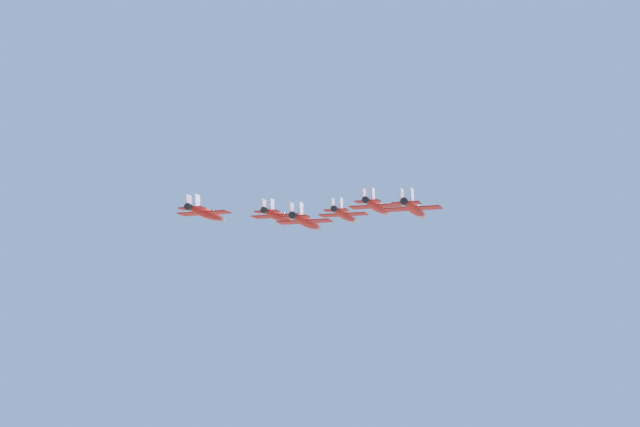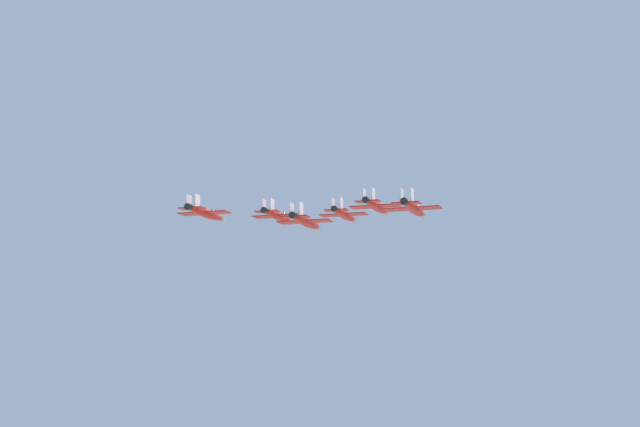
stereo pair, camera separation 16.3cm
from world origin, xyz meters
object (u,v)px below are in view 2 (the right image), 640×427
at_px(jet_left_outer, 206,213).
at_px(jet_right_outer, 414,208).
at_px(jet_left_wingman, 278,216).
at_px(jet_slot_rear, 306,221).
at_px(jet_lead, 345,214).
at_px(jet_right_wingman, 377,206).

height_order(jet_left_outer, jet_right_outer, jet_left_outer).
height_order(jet_left_wingman, jet_left_outer, jet_left_wingman).
bearing_deg(jet_slot_rear, jet_lead, -0.96).
xyz_separation_m(jet_left_wingman, jet_left_outer, (13.84, 10.76, -0.87)).
bearing_deg(jet_lead, jet_right_outer, -140.63).
xyz_separation_m(jet_left_wingman, jet_right_wingman, (-22.23, 4.63, 0.89)).
bearing_deg(jet_lead, jet_left_outer, 138.64).
bearing_deg(jet_left_wingman, jet_right_wingman, -89.52).
distance_m(jet_left_wingman, jet_slot_rear, 17.95).
xyz_separation_m(jet_lead, jet_right_outer, (-16.78, 30.78, -4.25)).
bearing_deg(jet_lead, jet_left_wingman, 138.64).
xyz_separation_m(jet_lead, jet_slot_rear, (5.45, 26.15, -5.70)).
height_order(jet_left_wingman, jet_right_wingman, jet_right_wingman).
distance_m(jet_lead, jet_slot_rear, 27.31).
xyz_separation_m(jet_right_wingman, jet_slot_rear, (13.84, 10.76, -4.77)).
distance_m(jet_right_wingman, jet_right_outer, 17.84).
xyz_separation_m(jet_lead, jet_left_outer, (27.68, 21.52, -2.69)).
height_order(jet_right_wingman, jet_right_outer, jet_right_wingman).
bearing_deg(jet_lead, jet_right_wingman, -140.63).
height_order(jet_right_outer, jet_slot_rear, jet_right_outer).
height_order(jet_left_wingman, jet_slot_rear, jet_left_wingman).
relative_size(jet_lead, jet_right_wingman, 1.01).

